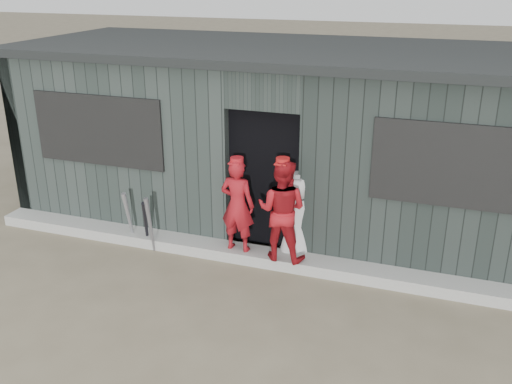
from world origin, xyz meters
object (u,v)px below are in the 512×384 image
at_px(bat_left, 129,218).
at_px(player_grey_back, 297,218).
at_px(player_red_left, 237,205).
at_px(player_red_right, 282,210).
at_px(bat_right, 146,223).
at_px(bat_mid, 150,225).
at_px(dugout, 293,136).

relative_size(bat_left, player_grey_back, 0.66).
relative_size(player_red_left, player_red_right, 0.95).
relative_size(player_red_right, player_grey_back, 1.11).
distance_m(bat_left, player_red_left, 1.66).
distance_m(bat_right, player_red_right, 1.98).
relative_size(bat_mid, player_red_left, 0.64).
bearing_deg(bat_mid, player_grey_back, 13.62).
xyz_separation_m(player_red_left, player_grey_back, (0.73, 0.27, -0.18)).
bearing_deg(bat_mid, player_red_right, 4.94).
relative_size(bat_right, player_red_left, 0.62).
distance_m(bat_left, player_grey_back, 2.37).
height_order(player_red_left, player_grey_back, player_red_left).
bearing_deg(player_grey_back, dugout, -98.39).
bearing_deg(player_grey_back, bat_mid, -12.97).
distance_m(bat_left, player_red_right, 2.27).
bearing_deg(bat_right, bat_left, 169.73).
bearing_deg(bat_left, dugout, 43.45).
xyz_separation_m(player_red_left, dugout, (0.26, 1.70, 0.51)).
height_order(player_red_right, dugout, dugout).
bearing_deg(bat_right, dugout, 49.25).
bearing_deg(player_red_right, bat_left, 2.08).
xyz_separation_m(bat_left, bat_mid, (0.41, -0.14, 0.01)).
bearing_deg(dugout, bat_mid, -127.40).
xyz_separation_m(bat_right, player_red_right, (1.93, 0.08, 0.44)).
bearing_deg(player_red_left, dugout, -95.37).
xyz_separation_m(bat_left, player_grey_back, (2.34, 0.33, 0.20)).
distance_m(bat_mid, player_grey_back, 1.99).
distance_m(bat_left, bat_mid, 0.43).
relative_size(bat_right, player_red_right, 0.58).
bearing_deg(player_red_right, player_grey_back, -108.22).
relative_size(bat_left, bat_mid, 0.98).
bearing_deg(bat_mid, bat_left, 161.78).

